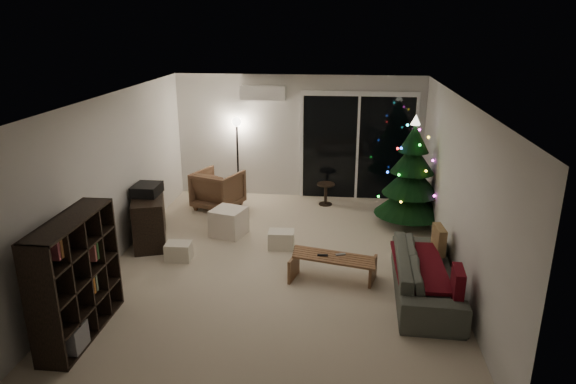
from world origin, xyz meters
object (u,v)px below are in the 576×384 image
Objects in this scene: media_cabinet at (149,217)px; christmas_tree at (412,172)px; armchair at (218,189)px; coffee_table at (333,268)px; bookshelf at (62,277)px; sofa at (426,275)px.

christmas_tree reaches higher than media_cabinet.
armchair reaches higher than coffee_table.
christmas_tree reaches higher than armchair.
christmas_tree is at bearing 73.52° from coffee_table.
coffee_table is (3.07, 1.60, -0.53)m from bookshelf.
bookshelf is 1.11× the size of media_cabinet.
bookshelf reaches higher than coffee_table.
christmas_tree reaches higher than bookshelf.
coffee_table is 0.59× the size of christmas_tree.
media_cabinet reaches higher than armchair.
bookshelf is 3.50m from coffee_table.
media_cabinet is 0.65× the size of christmas_tree.
christmas_tree is at bearing -167.78° from armchair.
bookshelf is at bearing 100.78° from armchair.
armchair is 0.71× the size of coffee_table.
armchair is 0.41× the size of sofa.
bookshelf is 1.73× the size of armchair.
christmas_tree is (1.30, 2.22, 0.81)m from coffee_table.
media_cabinet reaches higher than sofa.
media_cabinet is at bearing 74.29° from sofa.
coffee_table is at bearing 150.56° from armchair.
coffee_table is (-1.23, 0.30, -0.11)m from sofa.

